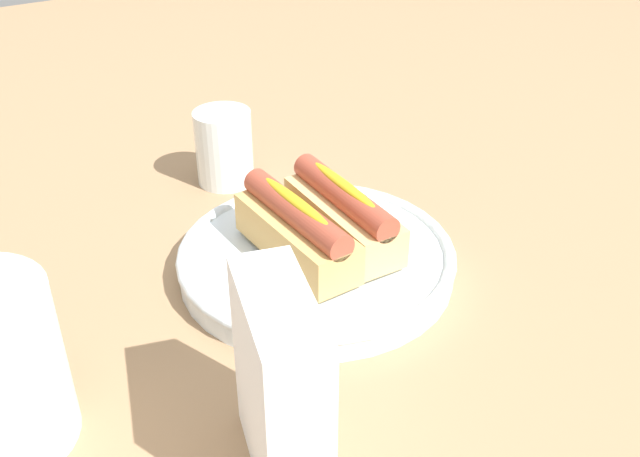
# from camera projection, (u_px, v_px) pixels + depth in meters

# --- Properties ---
(ground_plane) EXTENTS (2.40, 2.40, 0.00)m
(ground_plane) POSITION_uv_depth(u_px,v_px,m) (325.00, 279.00, 0.71)
(ground_plane) COLOR #9E7A56
(serving_bowl) EXTENTS (0.27, 0.27, 0.03)m
(serving_bowl) POSITION_uv_depth(u_px,v_px,m) (320.00, 257.00, 0.72)
(serving_bowl) COLOR silver
(serving_bowl) RESTS_ON ground_plane
(hotdog_front) EXTENTS (0.15, 0.05, 0.06)m
(hotdog_front) POSITION_uv_depth(u_px,v_px,m) (343.00, 213.00, 0.71)
(hotdog_front) COLOR #DBB270
(hotdog_front) RESTS_ON serving_bowl
(hotdog_back) EXTENTS (0.15, 0.06, 0.06)m
(hotdog_back) POSITION_uv_depth(u_px,v_px,m) (296.00, 230.00, 0.68)
(hotdog_back) COLOR tan
(hotdog_back) RESTS_ON serving_bowl
(water_glass) EXTENTS (0.07, 0.07, 0.09)m
(water_glass) POSITION_uv_depth(u_px,v_px,m) (224.00, 151.00, 0.87)
(water_glass) COLOR white
(water_glass) RESTS_ON ground_plane
(napkin_box) EXTENTS (0.12, 0.07, 0.15)m
(napkin_box) POSITION_uv_depth(u_px,v_px,m) (281.00, 388.00, 0.48)
(napkin_box) COLOR white
(napkin_box) RESTS_ON ground_plane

